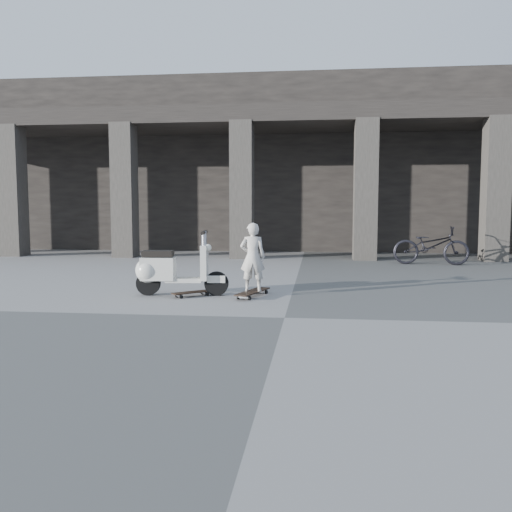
# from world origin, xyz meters

# --- Properties ---
(ground) EXTENTS (90.00, 90.00, 0.00)m
(ground) POSITION_xyz_m (0.00, 0.00, 0.00)
(ground) COLOR #4D4D4A
(ground) RESTS_ON ground
(colonnade) EXTENTS (28.00, 8.82, 6.00)m
(colonnade) POSITION_xyz_m (-0.00, 13.77, 3.03)
(colonnade) COLOR black
(colonnade) RESTS_ON ground
(longboard) EXTENTS (0.52, 1.00, 0.10)m
(longboard) POSITION_xyz_m (-0.65, 1.69, 0.08)
(longboard) COLOR black
(longboard) RESTS_ON ground
(skateboard_spare) EXTENTS (0.65, 0.61, 0.08)m
(skateboard_spare) POSITION_xyz_m (-1.67, 1.59, 0.06)
(skateboard_spare) COLOR black
(skateboard_spare) RESTS_ON ground
(child) EXTENTS (0.44, 0.31, 1.16)m
(child) POSITION_xyz_m (-0.65, 1.69, 0.68)
(child) COLOR beige
(child) RESTS_ON longboard
(scooter) EXTENTS (1.60, 0.56, 1.12)m
(scooter) POSITION_xyz_m (-2.15, 1.67, 0.44)
(scooter) COLOR black
(scooter) RESTS_ON ground
(bicycle) EXTENTS (1.99, 0.88, 1.01)m
(bicycle) POSITION_xyz_m (3.41, 7.30, 0.51)
(bicycle) COLOR black
(bicycle) RESTS_ON ground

